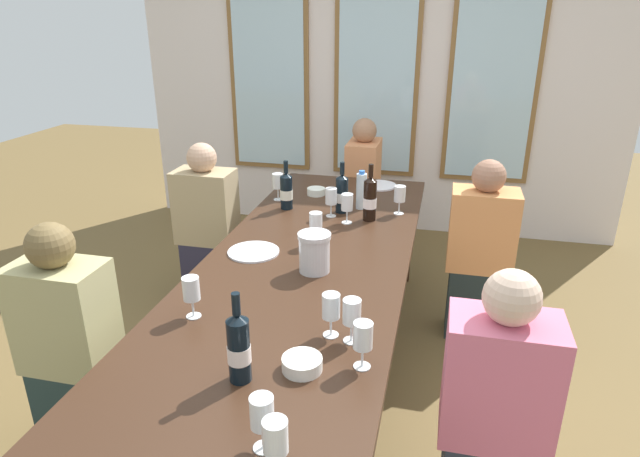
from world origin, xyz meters
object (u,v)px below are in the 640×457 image
Objects in this scene: wine_bottle_2 at (239,347)px; tasting_bowl_0 at (302,364)px; wine_glass_10 at (331,198)px; seated_person_1 at (479,256)px; wine_bottle_3 at (286,191)px; wine_glass_3 at (363,337)px; wine_bottle_1 at (342,193)px; wine_glass_0 at (278,182)px; wine_glass_2 at (191,290)px; wine_glass_9 at (400,195)px; seated_person_3 at (494,418)px; metal_pitcher at (314,252)px; wine_glass_4 at (275,439)px; wine_bottle_0 at (370,199)px; water_bottle at (361,191)px; seated_person_2 at (71,350)px; wine_glass_7 at (352,314)px; wine_glass_6 at (347,204)px; wine_glass_1 at (331,307)px; white_plate_1 at (254,252)px; seated_person_4 at (363,191)px; tasting_bowl_1 at (316,191)px; wine_glass_8 at (315,222)px; wine_glass_5 at (262,415)px; white_plate_0 at (379,185)px; dining_table at (307,270)px; seated_person_0 at (208,230)px.

wine_bottle_2 reaches higher than tasting_bowl_0.
seated_person_1 is (0.88, 0.11, -0.33)m from wine_glass_10.
wine_bottle_3 is 1.74× the size of wine_glass_3.
wine_bottle_1 reaches higher than wine_glass_0.
wine_glass_2 is 1.54m from wine_glass_9.
wine_glass_2 and wine_glass_9 have the same top height.
seated_person_1 is at bearing 90.00° from seated_person_3.
wine_bottle_3 is at bearing 114.88° from metal_pitcher.
wine_bottle_2 reaches higher than wine_glass_4.
wine_bottle_0 is at bearing 78.09° from metal_pitcher.
water_bottle is 0.22× the size of seated_person_2.
seated_person_2 is (-1.21, -0.02, -0.33)m from wine_glass_7.
wine_glass_6 is (-0.16, 1.84, -0.00)m from wine_glass_4.
wine_glass_1 is at bearing -66.92° from wine_bottle_3.
wine_bottle_0 reaches higher than wine_glass_6.
white_plate_1 is 1.50× the size of wine_glass_4.
wine_bottle_2 reaches higher than wine_glass_6.
wine_bottle_1 is 1.79× the size of wine_glass_4.
wine_glass_1 is at bearing -0.70° from wine_glass_2.
seated_person_4 is at bearing 96.07° from wine_glass_1.
tasting_bowl_1 is at bearing 69.57° from wine_bottle_3.
wine_glass_8 is at bearing 99.80° from wine_glass_4.
seated_person_1 reaches higher than wine_glass_1.
white_plate_0 is at bearing 90.10° from wine_glass_5.
water_bottle is 1.46m from wine_glass_7.
tasting_bowl_0 is 0.26m from wine_glass_7.
seated_person_1 is at bearing 67.30° from tasting_bowl_0.
tasting_bowl_0 is at bearing -90.52° from wine_bottle_0.
wine_bottle_2 is at bearing -93.88° from water_bottle.
wine_glass_1 is 1.17m from wine_glass_6.
wine_glass_7 is (0.64, -0.03, -0.00)m from wine_glass_2.
wine_glass_5 is (-0.21, -0.43, -0.00)m from wine_glass_3.
wine_bottle_3 is 1.74× the size of wine_glass_1.
white_plate_0 is at bearing 81.49° from dining_table.
wine_glass_9 is at bearing -70.06° from seated_person_4.
seated_person_0 is (-0.87, 0.54, -0.34)m from wine_glass_8.
wine_bottle_0 is at bearing 91.10° from wine_glass_4.
wine_glass_5 and wine_glass_8 have the same top height.
seated_person_0 is (-0.57, 1.36, -0.34)m from wine_glass_2.
metal_pitcher is 0.92m from water_bottle.
wine_glass_2 is at bearing -107.40° from water_bottle.
wine_bottle_0 is 0.47m from wine_glass_8.
seated_person_4 is at bearing 93.68° from wine_glass_5.
white_plate_1 is 0.38m from metal_pitcher.
wine_glass_1 is at bearing -82.35° from wine_glass_6.
tasting_bowl_0 is at bearing -83.81° from wine_bottle_1.
wine_bottle_2 is 1.75m from wine_glass_9.
wine_glass_2 is at bearing 129.36° from wine_glass_4.
tasting_bowl_1 is 0.69× the size of wine_glass_4.
wine_bottle_1 reaches higher than water_bottle.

